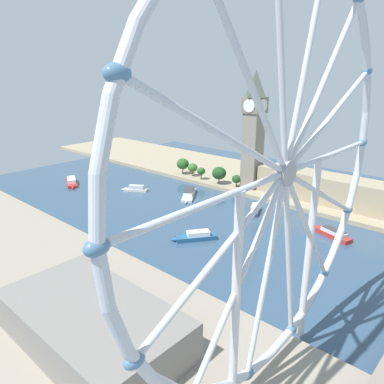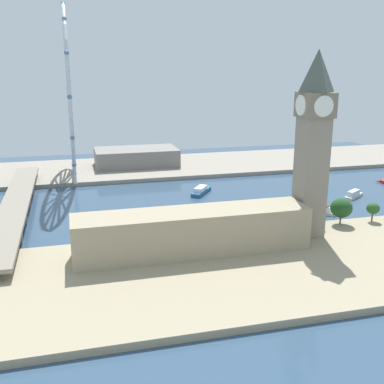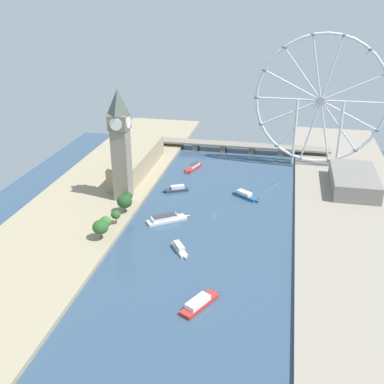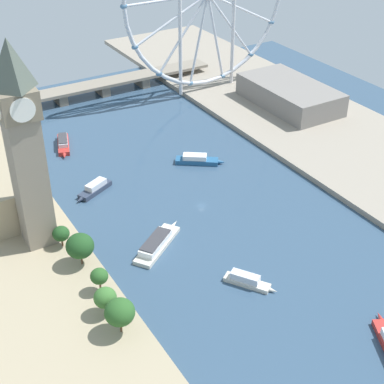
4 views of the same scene
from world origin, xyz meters
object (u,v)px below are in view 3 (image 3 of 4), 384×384
tour_boat_2 (176,189)px  tour_boat_4 (179,248)px  clock_tower (121,144)px  tour_boat_5 (166,219)px  tour_boat_0 (199,303)px  tour_boat_1 (246,195)px  riverside_hall (354,181)px  river_bridge (238,146)px  tour_boat_3 (193,167)px  ferris_wheel (321,101)px  parliament_block (138,161)px

tour_boat_2 → tour_boat_4: bearing=78.4°
tour_boat_2 → tour_boat_4: 100.93m
tour_boat_4 → clock_tower: bearing=-171.0°
tour_boat_5 → tour_boat_0: bearing=-100.7°
tour_boat_0 → tour_boat_1: size_ratio=1.21×
riverside_hall → tour_boat_5: riverside_hall is taller
clock_tower → river_bridge: (78.18, 147.29, -43.72)m
clock_tower → tour_boat_4: size_ratio=4.42×
tour_boat_0 → tour_boat_3: (-45.95, 209.25, 0.08)m
tour_boat_0 → tour_boat_4: 60.87m
tour_boat_1 → riverside_hall: bearing=55.2°
ferris_wheel → tour_boat_3: ferris_wheel is taller
ferris_wheel → tour_boat_2: (-119.81, -83.22, -64.78)m
parliament_block → riverside_hall: parliament_block is taller
tour_boat_1 → tour_boat_5: size_ratio=0.78×
ferris_wheel → tour_boat_4: size_ratio=6.11×
tour_boat_1 → tour_boat_3: size_ratio=0.89×
tour_boat_1 → tour_boat_5: 78.73m
tour_boat_1 → tour_boat_2: 60.82m
tour_boat_0 → river_bridge: bearing=29.6°
tour_boat_2 → tour_boat_3: 55.90m
ferris_wheel → tour_boat_2: bearing=-145.2°
parliament_block → tour_boat_3: parliament_block is taller
river_bridge → tour_boat_1: river_bridge is taller
ferris_wheel → clock_tower: bearing=-144.6°
tour_boat_0 → tour_boat_4: size_ratio=1.47×
tour_boat_2 → river_bridge: bearing=-135.0°
ferris_wheel → tour_boat_4: ferris_wheel is taller
river_bridge → tour_boat_5: bearing=-101.2°
tour_boat_0 → tour_boat_2: tour_boat_2 is taller
parliament_block → tour_boat_1: size_ratio=4.33×
clock_tower → tour_boat_2: (37.88, 29.03, -48.05)m
tour_boat_0 → tour_boat_2: size_ratio=1.32×
parliament_block → tour_boat_4: parliament_block is taller
tour_boat_3 → tour_boat_1: bearing=63.4°
ferris_wheel → tour_boat_0: size_ratio=4.15×
parliament_block → river_bridge: bearing=44.9°
tour_boat_5 → tour_boat_4: bearing=-99.3°
ferris_wheel → tour_boat_3: 135.67m
tour_boat_2 → parliament_block: bearing=-62.4°
parliament_block → tour_boat_5: (50.71, -90.18, -10.62)m
tour_boat_0 → tour_boat_5: (-44.19, 96.41, 0.13)m
tour_boat_5 → riverside_hall: bearing=-4.2°
tour_boat_0 → tour_boat_3: size_ratio=1.07×
riverside_hall → river_bridge: 141.22m
parliament_block → tour_boat_2: parliament_block is taller
riverside_hall → clock_tower: bearing=-162.4°
parliament_block → tour_boat_1: bearing=-17.8°
tour_boat_3 → tour_boat_4: 154.97m
river_bridge → ferris_wheel: bearing=-23.8°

